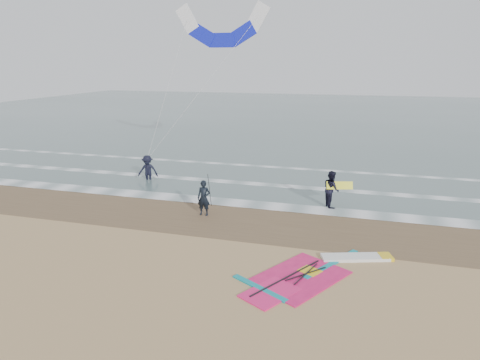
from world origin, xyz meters
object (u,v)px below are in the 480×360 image
(windsurf_rig, at_px, (316,272))
(person_wading, at_px, (148,165))
(person_standing, at_px, (204,198))
(person_walking, at_px, (331,189))
(surf_kite, at_px, (222,29))

(windsurf_rig, bearing_deg, person_wading, 140.49)
(person_standing, distance_m, person_walking, 6.45)
(person_walking, distance_m, person_wading, 11.49)
(person_standing, height_order, surf_kite, surf_kite)
(person_standing, xyz_separation_m, person_wading, (-5.55, 4.95, 0.11))
(person_standing, distance_m, surf_kite, 12.90)
(windsurf_rig, distance_m, person_wading, 14.78)
(person_walking, relative_size, surf_kite, 0.20)
(person_standing, relative_size, person_walking, 0.91)
(windsurf_rig, bearing_deg, surf_kite, 119.61)
(person_walking, bearing_deg, person_wading, 55.30)
(windsurf_rig, height_order, person_wading, person_wading)
(person_walking, height_order, person_wading, person_wading)
(person_standing, height_order, person_walking, person_walking)
(person_standing, relative_size, person_wading, 0.89)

